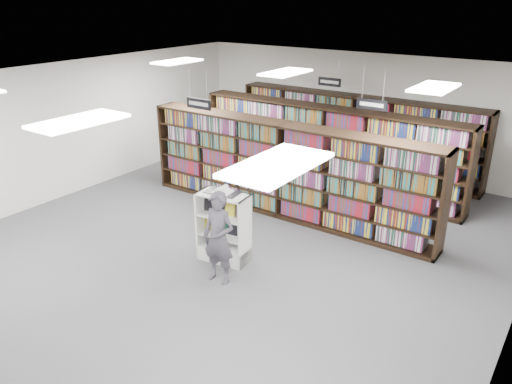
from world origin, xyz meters
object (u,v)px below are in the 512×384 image
Objects in this scene: endcap_display at (225,237)px; open_book at (222,191)px; shopper at (219,238)px; bookshelf_row_near at (284,170)px.

endcap_display is 0.90m from open_book.
shopper reaches higher than open_book.
bookshelf_row_near is 2.43m from endcap_display.
open_book is 0.40× the size of shopper.
open_book is at bearing 149.86° from endcap_display.
shopper is at bearing -63.14° from open_book.
shopper is (0.59, -3.01, -0.23)m from bookshelf_row_near.
shopper is (0.39, -0.66, 0.37)m from endcap_display.
bookshelf_row_near is 2.35m from open_book.
open_book is at bearing -86.42° from bookshelf_row_near.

